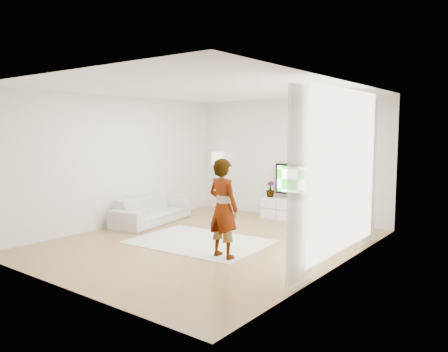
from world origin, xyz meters
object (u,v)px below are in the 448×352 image
Objects in this scene: media_console at (297,210)px; player at (223,208)px; sofa at (152,210)px; floor_lamp at (218,161)px; rug at (200,242)px; television at (298,181)px.

player is at bearing -82.66° from media_console.
sofa is 1.35× the size of floor_lamp.
media_console is at bearing 79.71° from rug.
media_console is 1.45× the size of television.
television reaches higher than media_console.
sofa is at bearing -15.03° from player.
player is (0.44, -3.42, -0.10)m from television.
media_console is at bearing -57.48° from sofa.
player reaches higher than floor_lamp.
floor_lamp is (-2.27, -0.09, 0.36)m from television.
player is 3.15m from sofa.
sofa is 2.40m from floor_lamp.
player is 0.79× the size of sofa.
media_console is 0.83× the size of sofa.
player is 4.32m from floor_lamp.
floor_lamp reaches higher than media_console.
sofa is (-2.45, -2.24, 0.06)m from media_console.
television is 3.08m from rug.
television is 0.73× the size of player.
rug is (-0.52, -2.89, -0.92)m from television.
sofa is (-2.45, -2.27, -0.62)m from television.
floor_lamp reaches higher than rug.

